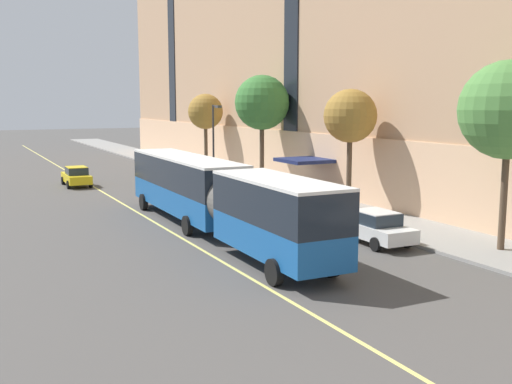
% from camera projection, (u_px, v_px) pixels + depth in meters
% --- Properties ---
extents(ground_plane, '(260.00, 260.00, 0.00)m').
position_uv_depth(ground_plane, '(233.00, 236.00, 29.67)').
color(ground_plane, '#4C4947').
extents(sidewalk, '(4.75, 160.00, 0.15)m').
position_uv_depth(sidewalk, '(346.00, 211.00, 36.29)').
color(sidewalk, gray).
rests_on(sidewalk, ground).
extents(city_bus, '(2.98, 20.89, 3.62)m').
position_uv_depth(city_bus, '(214.00, 194.00, 29.69)').
color(city_bus, '#19569E').
rests_on(city_bus, ground).
extents(parked_car_white_1, '(2.05, 4.67, 1.56)m').
position_uv_depth(parked_car_white_1, '(373.00, 227.00, 28.17)').
color(parked_car_white_1, silver).
rests_on(parked_car_white_1, ground).
extents(parked_car_red_2, '(2.11, 4.82, 1.56)m').
position_uv_depth(parked_car_red_2, '(268.00, 196.00, 37.25)').
color(parked_car_red_2, '#B21E19').
rests_on(parked_car_red_2, ground).
extents(parked_car_green_3, '(2.00, 4.77, 1.56)m').
position_uv_depth(parked_car_green_3, '(179.00, 170.00, 51.77)').
color(parked_car_green_3, '#23603D').
rests_on(parked_car_green_3, ground).
extents(taxi_cab, '(1.94, 4.45, 1.56)m').
position_uv_depth(taxi_cab, '(76.00, 176.00, 47.47)').
color(taxi_cab, yellow).
rests_on(taxi_cab, ground).
extents(street_tree_near_corner, '(4.26, 4.26, 8.25)m').
position_uv_depth(street_tree_near_corner, '(509.00, 110.00, 25.54)').
color(street_tree_near_corner, brown).
rests_on(street_tree_near_corner, sidewalk).
extents(street_tree_mid_block, '(3.21, 3.21, 7.24)m').
position_uv_depth(street_tree_mid_block, '(350.00, 117.00, 35.71)').
color(street_tree_mid_block, brown).
rests_on(street_tree_mid_block, sidewalk).
extents(street_tree_far_uptown, '(4.18, 4.18, 8.52)m').
position_uv_depth(street_tree_far_uptown, '(262.00, 103.00, 45.69)').
color(street_tree_far_uptown, brown).
rests_on(street_tree_far_uptown, sidewalk).
extents(street_tree_far_downtown, '(3.29, 3.29, 7.25)m').
position_uv_depth(street_tree_far_downtown, '(205.00, 112.00, 55.92)').
color(street_tree_far_downtown, brown).
rests_on(street_tree_far_downtown, sidewalk).
extents(street_lamp, '(0.36, 1.48, 6.25)m').
position_uv_depth(street_lamp, '(214.00, 134.00, 49.09)').
color(street_lamp, '#2D2D30').
rests_on(street_lamp, sidewalk).
extents(fire_hydrant, '(0.42, 0.24, 0.72)m').
position_uv_depth(fire_hydrant, '(306.00, 203.00, 36.74)').
color(fire_hydrant, red).
rests_on(fire_hydrant, sidewalk).
extents(lane_centerline, '(0.16, 140.00, 0.01)m').
position_uv_depth(lane_centerline, '(167.00, 230.00, 31.23)').
color(lane_centerline, '#E0D66B').
rests_on(lane_centerline, ground).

